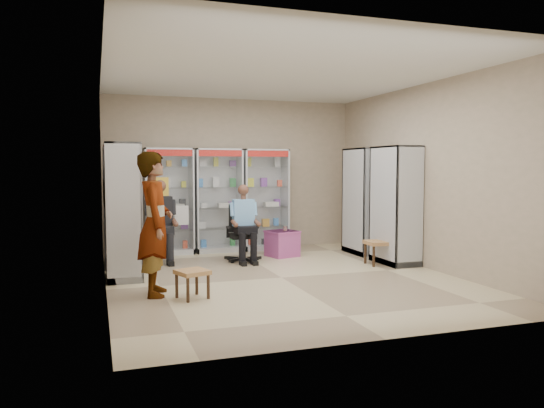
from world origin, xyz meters
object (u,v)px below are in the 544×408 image
object	(u,v)px
wooden_chair	(160,234)
cabinet_back_right	(264,199)
pink_trunk	(282,243)
standing_man	(155,224)
woven_stool_a	(378,253)
woven_stool_b	(192,284)
cabinet_right_near	(395,205)
cabinet_back_left	(169,201)
seated_shopkeeper	(243,225)
cabinet_left_near	(123,211)
office_chair	(242,233)
cabinet_back_mid	(218,200)
cabinet_right_far	(364,201)
cabinet_left_far	(120,206)

from	to	relation	value
wooden_chair	cabinet_back_right	bearing A→B (deg)	18.75
pink_trunk	standing_man	bearing A→B (deg)	-137.96
wooden_chair	woven_stool_a	xyz separation A→B (m)	(3.45, -1.53, -0.27)
cabinet_back_right	woven_stool_b	xyz separation A→B (m)	(-2.08, -3.55, -0.82)
cabinet_right_near	standing_man	xyz separation A→B (m)	(-4.12, -1.00, -0.08)
cabinet_back_left	pink_trunk	size ratio (longest dim) A/B	4.05
cabinet_right_near	seated_shopkeeper	size ratio (longest dim) A/B	1.59
woven_stool_b	cabinet_back_left	bearing A→B (deg)	87.14
cabinet_right_near	pink_trunk	xyz separation A→B (m)	(-1.59, 1.28, -0.76)
cabinet_back_right	woven_stool_a	distance (m)	2.72
cabinet_left_near	wooden_chair	bearing A→B (deg)	152.39
cabinet_right_near	office_chair	bearing A→B (deg)	66.17
cabinet_left_near	woven_stool_b	size ratio (longest dim) A/B	5.56
cabinet_back_mid	woven_stool_a	world-z (taller)	cabinet_back_mid
cabinet_right_far	office_chair	bearing A→B (deg)	90.88
cabinet_left_far	cabinet_left_near	bearing A→B (deg)	-0.00
cabinet_left_far	standing_man	size ratio (longest dim) A/B	1.08
cabinet_back_right	cabinet_left_near	bearing A→B (deg)	-144.35
cabinet_left_far	woven_stool_a	xyz separation A→B (m)	(4.13, -1.33, -0.80)
cabinet_right_far	woven_stool_a	size ratio (longest dim) A/B	4.94
seated_shopkeeper	pink_trunk	distance (m)	0.95
seated_shopkeeper	pink_trunk	size ratio (longest dim) A/B	2.55
cabinet_right_near	standing_man	distance (m)	4.24
cabinet_back_mid	cabinet_right_near	bearing A→B (deg)	-40.84
office_chair	standing_man	xyz separation A→B (m)	(-1.72, -2.06, 0.43)
cabinet_back_right	woven_stool_a	size ratio (longest dim) A/B	4.94
cabinet_back_mid	wooden_chair	bearing A→B (deg)	-148.69
cabinet_back_left	cabinet_left_far	distance (m)	1.32
cabinet_left_near	seated_shopkeeper	xyz separation A→B (m)	(2.05, 0.81, -0.37)
cabinet_back_left	cabinet_right_near	distance (m)	4.18
woven_stool_a	cabinet_back_left	bearing A→B (deg)	144.82
cabinet_back_left	cabinet_left_near	size ratio (longest dim) A/B	1.00
woven_stool_a	cabinet_left_near	bearing A→B (deg)	176.87
cabinet_back_right	cabinet_right_near	bearing A→B (deg)	-53.84
office_chair	wooden_chair	bearing A→B (deg)	164.10
cabinet_back_mid	standing_man	size ratio (longest dim) A/B	1.08
cabinet_left_far	pink_trunk	bearing A→B (deg)	89.69
cabinet_left_near	pink_trunk	distance (m)	3.16
cabinet_right_near	wooden_chair	bearing A→B (deg)	68.36
cabinet_back_right	cabinet_left_near	size ratio (longest dim) A/B	1.00
cabinet_back_right	office_chair	size ratio (longest dim) A/B	2.02
wooden_chair	office_chair	bearing A→B (deg)	-17.65
cabinet_back_right	cabinet_left_far	world-z (taller)	same
cabinet_back_mid	pink_trunk	xyz separation A→B (m)	(0.99, -0.95, -0.76)
cabinet_left_near	cabinet_right_far	bearing A→B (deg)	101.41
cabinet_left_near	pink_trunk	xyz separation A→B (m)	(2.87, 1.08, -0.76)
office_chair	cabinet_right_near	bearing A→B (deg)	-22.08
cabinet_back_right	cabinet_left_near	distance (m)	3.48
standing_man	cabinet_left_near	bearing A→B (deg)	23.51
pink_trunk	cabinet_right_near	bearing A→B (deg)	-38.96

